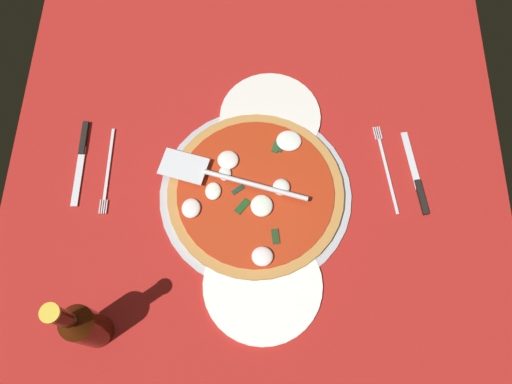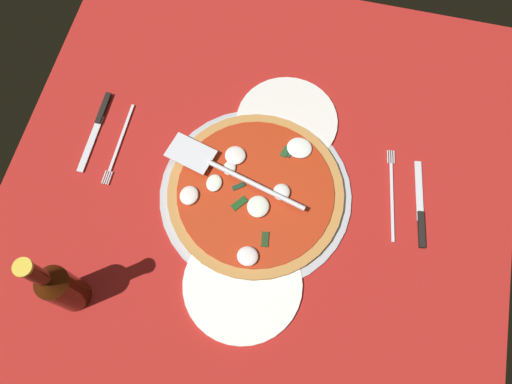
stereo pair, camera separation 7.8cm
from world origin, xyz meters
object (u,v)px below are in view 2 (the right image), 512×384
pizza_server (227,171)px  place_setting_near (108,135)px  dinner_plate_left (287,121)px  dinner_plate_right (243,284)px  pizza (255,192)px  place_setting_far (406,204)px  beer_bottle (59,287)px

pizza_server → place_setting_near: pizza_server is taller
dinner_plate_left → pizza_server: (15.80, -9.20, 3.35)cm
pizza_server → place_setting_near: bearing=6.7°
dinner_plate_right → place_setting_near: size_ratio=1.08×
dinner_plate_right → pizza: 18.79cm
dinner_plate_left → place_setting_near: 38.81cm
pizza → place_setting_far: pizza is taller
dinner_plate_left → dinner_plate_right: size_ratio=0.95×
pizza → place_setting_near: (-6.35, -34.13, -1.22)cm
place_setting_near → pizza: bearing=79.1°
place_setting_near → dinner_plate_left: bearing=107.4°
pizza_server → beer_bottle: 38.11cm
pizza → pizza_server: 7.19cm
dinner_plate_left → pizza: bearing=-8.8°
dinner_plate_left → place_setting_far: place_setting_far is taller
dinner_plate_left → place_setting_far: 30.66cm
pizza → beer_bottle: beer_bottle is taller
place_setting_near → beer_bottle: beer_bottle is taller
place_setting_far → beer_bottle: 68.40cm
dinner_plate_left → pizza: 18.45cm
pizza_server → place_setting_far: size_ratio=1.44×
place_setting_far → pizza: bearing=90.4°
dinner_plate_left → pizza: pizza is taller
dinner_plate_left → pizza_server: size_ratio=0.71×
dinner_plate_right → beer_bottle: 33.14cm
dinner_plate_left → pizza_server: 18.59cm
place_setting_far → place_setting_near: bearing=79.9°
dinner_plate_right → pizza: (-18.67, -1.78, 1.07)cm
dinner_plate_right → place_setting_near: (-25.03, -35.91, -0.15)cm
dinner_plate_left → dinner_plate_right: bearing=-1.6°
dinner_plate_left → pizza: (18.20, -2.83, 1.07)cm
dinner_plate_right → pizza_server: (-21.07, -8.16, 3.35)cm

